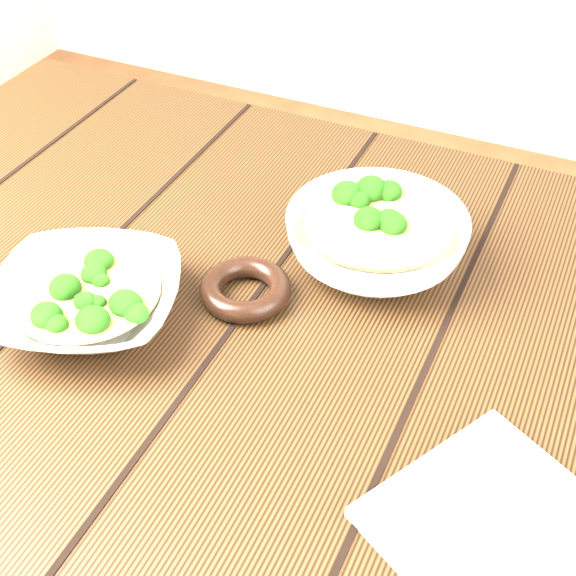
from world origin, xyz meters
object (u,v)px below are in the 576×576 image
Objects in this scene: table at (269,385)px; trivet at (245,289)px; napkin at (518,549)px; soup_bowl_front at (87,299)px; soup_bowl_back at (376,238)px.

trivet reaches higher than table.
trivet is at bearing 166.24° from table.
trivet is (-0.03, 0.01, 0.13)m from table.
napkin reaches higher than table.
napkin is at bearing -10.69° from soup_bowl_front.
soup_bowl_back is 0.38m from napkin.
trivet is at bearing -179.99° from napkin.
trivet is at bearing 35.48° from soup_bowl_front.
soup_bowl_back reaches higher than napkin.
soup_bowl_back is (0.24, 0.21, 0.01)m from soup_bowl_front.
table is at bearing 178.76° from napkin.
soup_bowl_front is at bearing -151.45° from table.
table is at bearing -122.20° from soup_bowl_back.
soup_bowl_front is 1.16× the size of napkin.
soup_bowl_back is (0.08, 0.12, 0.15)m from table.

